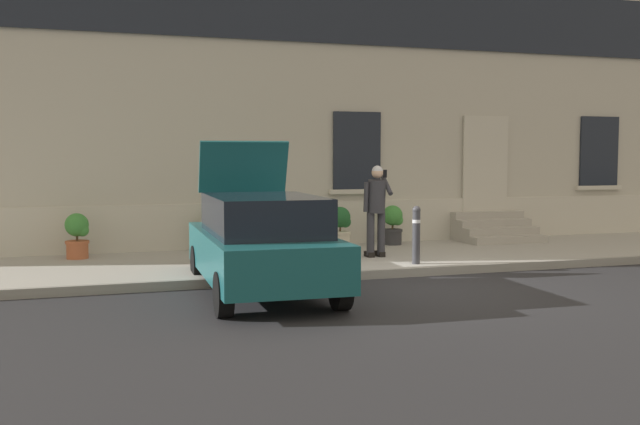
{
  "coord_description": "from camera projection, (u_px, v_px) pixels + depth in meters",
  "views": [
    {
      "loc": [
        -4.99,
        -10.38,
        2.09
      ],
      "look_at": [
        -1.12,
        1.6,
        1.1
      ],
      "focal_mm": 40.65,
      "sensor_mm": 36.0,
      "label": 1
    }
  ],
  "objects": [
    {
      "name": "bollard_near_person",
      "position": [
        416.0,
        233.0,
        12.95
      ],
      "size": [
        0.15,
        0.15,
        1.04
      ],
      "color": "#333338",
      "rests_on": "sidewalk"
    },
    {
      "name": "sidewalk",
      "position": [
        355.0,
        259.0,
        14.19
      ],
      "size": [
        24.0,
        3.6,
        0.15
      ],
      "primitive_type": "cube",
      "color": "#99968E",
      "rests_on": "ground"
    },
    {
      "name": "person_on_phone",
      "position": [
        376.0,
        205.0,
        13.79
      ],
      "size": [
        0.51,
        0.46,
        1.75
      ],
      "rotation": [
        0.0,
        0.0,
        0.15
      ],
      "color": "#2D2D33",
      "rests_on": "sidewalk"
    },
    {
      "name": "planter_cream",
      "position": [
        341.0,
        226.0,
        15.32
      ],
      "size": [
        0.44,
        0.44,
        0.86
      ],
      "color": "beige",
      "rests_on": "sidewalk"
    },
    {
      "name": "ground_plane",
      "position": [
        418.0,
        287.0,
        11.54
      ],
      "size": [
        80.0,
        80.0,
        0.0
      ],
      "primitive_type": "plane",
      "color": "#232326"
    },
    {
      "name": "planter_terracotta",
      "position": [
        77.0,
        235.0,
        13.64
      ],
      "size": [
        0.44,
        0.44,
        0.86
      ],
      "color": "#B25B38",
      "rests_on": "sidewalk"
    },
    {
      "name": "planter_olive",
      "position": [
        215.0,
        229.0,
        14.68
      ],
      "size": [
        0.44,
        0.44,
        0.86
      ],
      "color": "#606B38",
      "rests_on": "sidewalk"
    },
    {
      "name": "planter_charcoal",
      "position": [
        393.0,
        224.0,
        15.79
      ],
      "size": [
        0.44,
        0.44,
        0.86
      ],
      "color": "#2D2D30",
      "rests_on": "sidewalk"
    },
    {
      "name": "hatchback_car_teal",
      "position": [
        262.0,
        242.0,
        10.85
      ],
      "size": [
        1.89,
        4.12,
        2.34
      ],
      "color": "#165156",
      "rests_on": "ground"
    },
    {
      "name": "curb_edge",
      "position": [
        394.0,
        273.0,
        12.43
      ],
      "size": [
        24.0,
        0.12,
        0.15
      ],
      "primitive_type": "cube",
      "color": "gray",
      "rests_on": "ground"
    },
    {
      "name": "building_facade",
      "position": [
        317.0,
        83.0,
        16.27
      ],
      "size": [
        24.0,
        1.52,
        7.5
      ],
      "color": "#B2AD9E",
      "rests_on": "ground"
    },
    {
      "name": "entrance_stoop",
      "position": [
        494.0,
        230.0,
        16.61
      ],
      "size": [
        1.8,
        1.28,
        0.64
      ],
      "color": "#9E998E",
      "rests_on": "sidewalk"
    }
  ]
}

